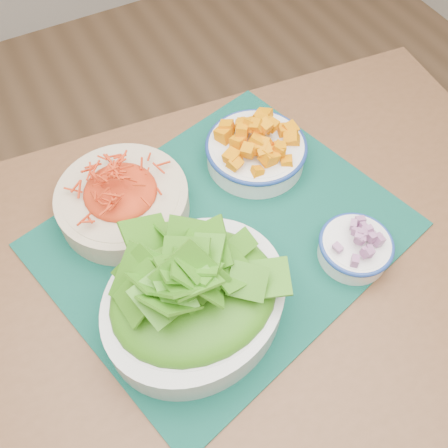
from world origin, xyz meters
name	(u,v)px	position (x,y,z in m)	size (l,w,h in m)	color
ground	(253,409)	(0.00, 0.00, 0.00)	(4.00, 4.00, 0.00)	#916946
table	(233,301)	(-0.04, 0.06, 0.65)	(1.24, 0.89, 0.75)	brown
placemat	(224,234)	(-0.02, 0.13, 0.75)	(0.56, 0.46, 0.00)	#063229
carrot_bowl	(122,197)	(-0.15, 0.26, 0.79)	(0.29, 0.29, 0.08)	beige
squash_bowl	(256,145)	(0.11, 0.25, 0.80)	(0.20, 0.20, 0.10)	white
lettuce_bowl	(194,294)	(-0.13, 0.03, 0.82)	(0.35, 0.32, 0.14)	silver
onion_bowl	(356,246)	(0.14, 0.00, 0.78)	(0.14, 0.14, 0.06)	white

